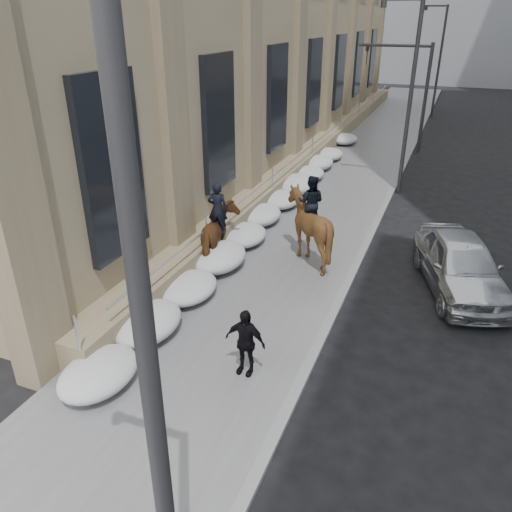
{
  "coord_description": "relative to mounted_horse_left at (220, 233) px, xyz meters",
  "views": [
    {
      "loc": [
        4.91,
        -8.69,
        7.38
      ],
      "look_at": [
        0.59,
        2.16,
        1.7
      ],
      "focal_mm": 35.0,
      "sensor_mm": 36.0,
      "label": 1
    }
  ],
  "objects": [
    {
      "name": "mounted_horse_right",
      "position": [
        2.6,
        1.13,
        0.23
      ],
      "size": [
        2.01,
        2.22,
        2.8
      ],
      "rotation": [
        0.0,
        0.0,
        3.22
      ],
      "color": "#412712",
      "rests_on": "sidewalk"
    },
    {
      "name": "snow_bank",
      "position": [
        0.13,
        3.68,
        -0.65
      ],
      "size": [
        1.7,
        18.1,
        0.76
      ],
      "color": "silver",
      "rests_on": "sidewalk"
    },
    {
      "name": "traffic_signal",
      "position": [
        3.63,
        17.57,
        2.89
      ],
      "size": [
        4.1,
        0.22,
        6.0
      ],
      "color": "#2D2D30",
      "rests_on": "ground"
    },
    {
      "name": "ground",
      "position": [
        1.55,
        -4.43,
        -1.12
      ],
      "size": [
        140.0,
        140.0,
        0.0
      ],
      "primitive_type": "plane",
      "color": "black",
      "rests_on": "ground"
    },
    {
      "name": "streetlight_far",
      "position": [
        4.29,
        29.57,
        3.46
      ],
      "size": [
        1.71,
        0.24,
        8.0
      ],
      "color": "#2D2D30",
      "rests_on": "ground"
    },
    {
      "name": "mounted_horse_left",
      "position": [
        0.0,
        0.0,
        0.0
      ],
      "size": [
        1.42,
        2.32,
        2.58
      ],
      "rotation": [
        0.0,
        0.0,
        3.36
      ],
      "color": "#503018",
      "rests_on": "sidewalk"
    },
    {
      "name": "pedestrian",
      "position": [
        2.92,
        -4.87,
        -0.19
      ],
      "size": [
        0.95,
        0.43,
        1.6
      ],
      "primitive_type": "imported",
      "rotation": [
        0.0,
        0.0,
        -0.04
      ],
      "color": "black",
      "rests_on": "sidewalk"
    },
    {
      "name": "car_silver",
      "position": [
        7.22,
        1.1,
        -0.3
      ],
      "size": [
        3.3,
        5.16,
        1.64
      ],
      "primitive_type": "imported",
      "rotation": [
        0.0,
        0.0,
        0.31
      ],
      "color": "#B9BDC1",
      "rests_on": "ground"
    },
    {
      "name": "curb",
      "position": [
        4.17,
        5.57,
        -1.06
      ],
      "size": [
        0.24,
        80.0,
        0.12
      ],
      "primitive_type": "cube",
      "color": "slate",
      "rests_on": "ground"
    },
    {
      "name": "sidewalk",
      "position": [
        1.55,
        5.57,
        -1.06
      ],
      "size": [
        5.0,
        80.0,
        0.12
      ],
      "primitive_type": "cube",
      "color": "#5A5A5D",
      "rests_on": "ground"
    },
    {
      "name": "streetlight_mid",
      "position": [
        4.29,
        9.57,
        3.46
      ],
      "size": [
        1.71,
        0.24,
        8.0
      ],
      "color": "#2D2D30",
      "rests_on": "ground"
    },
    {
      "name": "streetlight_near",
      "position": [
        4.29,
        -10.43,
        3.46
      ],
      "size": [
        1.71,
        0.24,
        8.0
      ],
      "color": "#2D2D30",
      "rests_on": "ground"
    }
  ]
}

